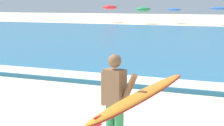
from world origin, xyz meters
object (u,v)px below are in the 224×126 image
Objects in this scene: beach_umbrella_1 at (143,9)px; beach_umbrella_2 at (174,10)px; beach_umbrella_0 at (110,7)px; beach_umbrella_3 at (219,9)px; surfer_with_board at (127,99)px.

beach_umbrella_2 is at bearing 23.74° from beach_umbrella_1.
beach_umbrella_0 reaches higher than beach_umbrella_3.
beach_umbrella_1 is at bearing 105.15° from surfer_with_board.
beach_umbrella_0 is at bearing 178.05° from beach_umbrella_3.
beach_umbrella_0 reaches higher than surfer_with_board.
beach_umbrella_3 is (14.30, -0.49, -0.10)m from beach_umbrella_0.
beach_umbrella_1 is at bearing -156.26° from beach_umbrella_2.
beach_umbrella_1 is (4.99, -0.95, -0.23)m from beach_umbrella_0.
beach_umbrella_1 is at bearing -177.14° from beach_umbrella_3.
beach_umbrella_3 is (5.61, -1.16, 0.19)m from beach_umbrella_2.
surfer_with_board is 38.03m from beach_umbrella_1.
beach_umbrella_0 is at bearing 169.20° from beach_umbrella_1.
beach_umbrella_2 is at bearing 4.44° from beach_umbrella_0.
beach_umbrella_1 is 0.97× the size of beach_umbrella_3.
surfer_with_board is at bearing -89.04° from beach_umbrella_3.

